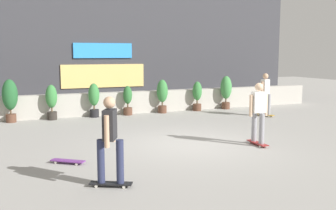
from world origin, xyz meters
TOP-DOWN VIEW (x-y plane):
  - ground_plane at (0.00, 0.00)m, footprint 48.00×48.00m
  - planter_wall at (0.00, 6.00)m, footprint 18.00×0.40m
  - building_backdrop at (-0.00, 10.00)m, footprint 20.00×2.08m
  - potted_plant_0 at (-4.45, 5.55)m, footprint 0.54×0.54m
  - potted_plant_1 at (-3.03, 5.55)m, footprint 0.42×0.42m
  - potted_plant_2 at (-1.44, 5.55)m, footprint 0.43×0.43m
  - potted_plant_3 at (-0.08, 5.55)m, footprint 0.36×0.36m
  - potted_plant_4 at (1.42, 5.55)m, footprint 0.46×0.46m
  - potted_plant_5 at (3.04, 5.55)m, footprint 0.40×0.40m
  - potted_plant_6 at (4.48, 5.55)m, footprint 0.50×0.50m
  - skater_mid_plaza at (1.67, -0.81)m, footprint 0.56×0.81m
  - skater_far_right at (-2.83, -2.54)m, footprint 0.80×0.55m
  - skater_by_wall_right at (4.82, 3.18)m, footprint 0.52×0.81m
  - skateboard_near_camera at (-3.35, -0.67)m, footprint 0.76×0.65m

SIDE VIEW (x-z plane):
  - ground_plane at x=0.00m, z-range 0.00..0.00m
  - skateboard_near_camera at x=-3.35m, z-range 0.02..0.10m
  - planter_wall at x=0.00m, z-range 0.00..0.90m
  - potted_plant_3 at x=-0.08m, z-range 0.03..1.21m
  - potted_plant_5 at x=3.04m, z-range 0.06..1.33m
  - potted_plant_1 at x=-3.03m, z-range 0.08..1.39m
  - potted_plant_2 at x=-1.44m, z-range 0.08..1.40m
  - potted_plant_4 at x=1.42m, z-range 0.10..1.49m
  - potted_plant_6 at x=4.48m, z-range 0.12..1.59m
  - potted_plant_0 at x=-4.45m, z-range 0.13..1.69m
  - skater_mid_plaza at x=1.67m, z-range 0.09..1.79m
  - skater_far_right at x=-2.83m, z-range 0.09..1.79m
  - skater_by_wall_right at x=4.82m, z-range 0.09..1.79m
  - building_backdrop at x=0.00m, z-range 0.00..6.50m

